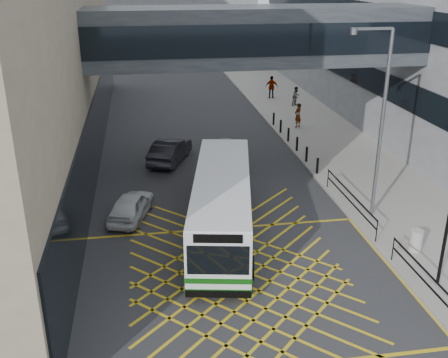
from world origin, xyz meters
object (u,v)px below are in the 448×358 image
pedestrian_c (272,87)px  pedestrian_b (296,96)px  bus (222,203)px  car_dark (170,151)px  car_silver (224,147)px  litter_bin (416,241)px  car_white (131,205)px  pedestrian_a (298,115)px  street_lamp (379,114)px

pedestrian_c → pedestrian_b: bearing=128.3°
bus → pedestrian_b: size_ratio=6.60×
car_dark → pedestrian_c: 17.74m
car_silver → pedestrian_c: (6.60, 14.47, 0.45)m
litter_bin → pedestrian_c: (0.74, 27.32, 0.52)m
litter_bin → pedestrian_c: 27.34m
pedestrian_b → pedestrian_c: pedestrian_c is taller
car_silver → bus: bearing=74.4°
car_white → pedestrian_a: (11.82, 12.86, 0.40)m
car_white → pedestrian_c: size_ratio=2.04×
pedestrian_a → pedestrian_c: size_ratio=0.89×
street_lamp → pedestrian_b: bearing=83.2°
street_lamp → litter_bin: 5.66m
pedestrian_b → litter_bin: bearing=-130.7°
car_dark → car_silver: bearing=-153.9°
car_white → pedestrian_b: bearing=-108.5°
car_white → pedestrian_c: bearing=-102.0°
car_silver → street_lamp: 11.56m
car_white → pedestrian_c: (12.16, 22.09, 0.50)m
car_silver → pedestrian_a: bearing=-146.2°
car_white → litter_bin: bearing=172.3°
car_dark → car_silver: (3.29, 0.24, -0.03)m
street_lamp → pedestrian_b: street_lamp is taller
car_white → pedestrian_c: 25.22m
street_lamp → pedestrian_b: 21.33m
bus → car_dark: 9.94m
street_lamp → pedestrian_a: size_ratio=4.88×
street_lamp → pedestrian_a: bearing=86.9°
street_lamp → litter_bin: size_ratio=9.41×
car_white → car_dark: size_ratio=0.87×
car_dark → litter_bin: 15.58m
car_dark → litter_bin: size_ratio=5.06×
bus → car_white: (-3.91, 2.39, -0.89)m
bus → pedestrian_b: (9.62, 21.50, -0.58)m
pedestrian_a → car_dark: bearing=-8.4°
car_dark → pedestrian_a: 11.01m
car_white → litter_bin: size_ratio=4.39×
pedestrian_c → car_dark: bearing=69.6°
car_silver → litter_bin: 14.12m
car_white → pedestrian_b: size_ratio=2.51×
pedestrian_b → street_lamp: bearing=-132.9°
car_silver → street_lamp: size_ratio=0.52×
car_white → pedestrian_b: (13.54, 19.11, 0.32)m
car_white → street_lamp: 11.89m
car_white → car_dark: 7.72m
pedestrian_b → bus: bearing=-149.8°
bus → car_dark: bus is taller
bus → pedestrian_b: 23.57m
car_white → bus: bearing=165.4°
litter_bin → pedestrian_a: pedestrian_a is taller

